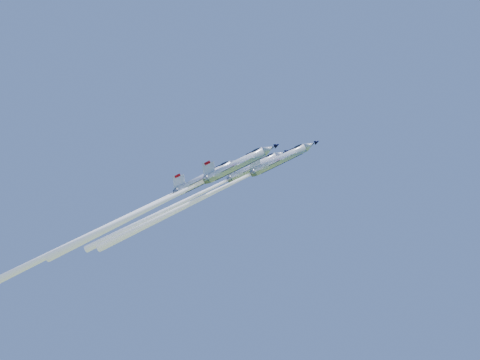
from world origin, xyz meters
The scene contains 4 objects.
jet_lead centered at (-7.22, 0.52, 100.87)m, with size 37.24×17.95×34.59m.
jet_left centered at (-14.62, 3.45, 100.70)m, with size 36.10×17.40×33.96m.
jet_right centered at (-12.13, -8.74, 98.66)m, with size 37.73×18.19×34.24m.
jet_slot centered at (-24.94, -8.89, 94.77)m, with size 44.80×21.59×44.56m.
Camera 1 is at (51.73, -94.17, 83.17)m, focal length 40.00 mm.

